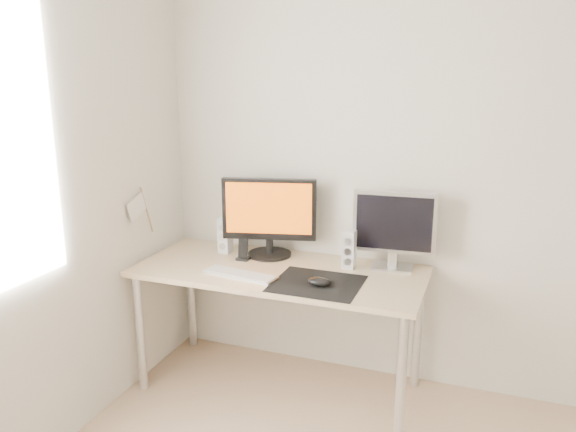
# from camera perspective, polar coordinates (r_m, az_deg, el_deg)

# --- Properties ---
(wall_back) EXTENTS (3.50, 0.00, 3.50)m
(wall_back) POSITION_cam_1_polar(r_m,az_deg,el_deg) (3.17, 17.55, 3.91)
(wall_back) COLOR silver
(wall_back) RESTS_ON ground
(mousepad) EXTENTS (0.45, 0.40, 0.00)m
(mousepad) POSITION_cam_1_polar(r_m,az_deg,el_deg) (2.92, 2.99, -6.87)
(mousepad) COLOR black
(mousepad) RESTS_ON desk
(mouse) EXTENTS (0.12, 0.07, 0.04)m
(mouse) POSITION_cam_1_polar(r_m,az_deg,el_deg) (2.88, 3.20, -6.67)
(mouse) COLOR black
(mouse) RESTS_ON mousepad
(desk) EXTENTS (1.60, 0.70, 0.73)m
(desk) POSITION_cam_1_polar(r_m,az_deg,el_deg) (3.16, -0.89, -6.72)
(desk) COLOR #D1B587
(desk) RESTS_ON ground
(main_monitor) EXTENTS (0.54, 0.32, 0.47)m
(main_monitor) POSITION_cam_1_polar(r_m,az_deg,el_deg) (3.28, -1.92, 0.16)
(main_monitor) COLOR black
(main_monitor) RESTS_ON desk
(second_monitor) EXTENTS (0.45, 0.17, 0.43)m
(second_monitor) POSITION_cam_1_polar(r_m,az_deg,el_deg) (3.12, 10.73, -1.07)
(second_monitor) COLOR silver
(second_monitor) RESTS_ON desk
(speaker_left) EXTENTS (0.07, 0.08, 0.21)m
(speaker_left) POSITION_cam_1_polar(r_m,az_deg,el_deg) (3.40, -6.42, -1.97)
(speaker_left) COLOR white
(speaker_left) RESTS_ON desk
(speaker_right) EXTENTS (0.07, 0.08, 0.21)m
(speaker_right) POSITION_cam_1_polar(r_m,az_deg,el_deg) (3.14, 6.24, -3.39)
(speaker_right) COLOR silver
(speaker_right) RESTS_ON desk
(keyboard) EXTENTS (0.43, 0.18, 0.02)m
(keyboard) POSITION_cam_1_polar(r_m,az_deg,el_deg) (3.04, -4.91, -5.91)
(keyboard) COLOR silver
(keyboard) RESTS_ON desk
(phone_dock) EXTENTS (0.07, 0.06, 0.13)m
(phone_dock) POSITION_cam_1_polar(r_m,az_deg,el_deg) (3.27, -4.58, -3.81)
(phone_dock) COLOR black
(phone_dock) RESTS_ON desk
(pennant) EXTENTS (0.01, 0.23, 0.29)m
(pennant) POSITION_cam_1_polar(r_m,az_deg,el_deg) (3.28, -14.80, 0.85)
(pennant) COLOR #A57F54
(pennant) RESTS_ON wall_left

